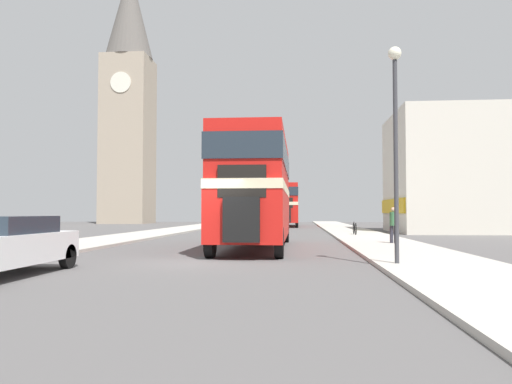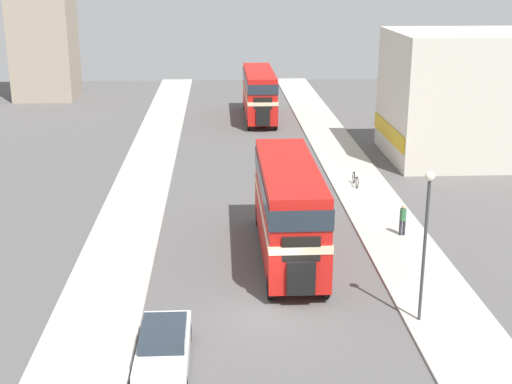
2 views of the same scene
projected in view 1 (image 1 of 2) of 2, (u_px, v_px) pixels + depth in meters
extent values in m
plane|color=#565454|center=(200.00, 262.00, 14.89)|extent=(120.00, 120.00, 0.00)
cube|color=#B7B2A8|center=(432.00, 262.00, 14.32)|extent=(3.50, 120.00, 0.12)
cube|color=red|center=(256.00, 215.00, 20.44)|extent=(2.52, 10.34, 1.74)
cube|color=beige|center=(256.00, 190.00, 20.48)|extent=(2.54, 10.40, 0.32)
cube|color=red|center=(256.00, 164.00, 20.52)|extent=(2.47, 10.14, 1.90)
cube|color=#232D38|center=(256.00, 161.00, 20.53)|extent=(2.54, 10.24, 0.86)
cube|color=black|center=(241.00, 220.00, 15.19)|extent=(1.13, 0.20, 1.39)
cube|color=black|center=(242.00, 181.00, 15.38)|extent=(1.51, 0.12, 1.01)
cylinder|color=black|center=(210.00, 242.00, 16.15)|extent=(0.28, 1.00, 1.00)
cylinder|color=black|center=(279.00, 243.00, 15.96)|extent=(0.28, 1.00, 1.00)
cylinder|color=black|center=(241.00, 232.00, 24.75)|extent=(0.28, 1.00, 1.00)
cylinder|color=black|center=(286.00, 232.00, 24.56)|extent=(0.28, 1.00, 1.00)
cube|color=red|center=(286.00, 214.00, 51.81)|extent=(2.48, 10.83, 1.67)
cube|color=beige|center=(286.00, 204.00, 51.85)|extent=(2.50, 10.89, 0.30)
cube|color=red|center=(286.00, 194.00, 51.89)|extent=(2.43, 10.62, 1.82)
cube|color=#232D38|center=(286.00, 193.00, 51.90)|extent=(2.50, 10.73, 0.82)
cube|color=black|center=(285.00, 215.00, 46.31)|extent=(1.12, 0.20, 1.33)
cube|color=black|center=(285.00, 203.00, 46.51)|extent=(1.49, 0.12, 0.97)
cylinder|color=black|center=(274.00, 222.00, 47.28)|extent=(0.28, 1.00, 1.00)
cylinder|color=black|center=(297.00, 222.00, 47.09)|extent=(0.28, 1.00, 1.00)
cylinder|color=black|center=(278.00, 221.00, 56.37)|extent=(0.28, 1.00, 1.00)
cylinder|color=black|center=(297.00, 221.00, 56.18)|extent=(0.28, 1.00, 1.00)
cube|color=white|center=(1.00, 249.00, 11.48)|extent=(1.70, 4.41, 0.70)
cube|color=#232D38|center=(6.00, 225.00, 11.68)|extent=(1.50, 2.29, 0.41)
cylinder|color=black|center=(13.00, 256.00, 13.28)|extent=(0.20, 0.64, 0.64)
cylinder|color=black|center=(68.00, 256.00, 13.15)|extent=(0.20, 0.64, 0.64)
cylinder|color=#282833|center=(391.00, 234.00, 22.04)|extent=(0.14, 0.14, 0.77)
cylinder|color=#282833|center=(396.00, 234.00, 22.03)|extent=(0.14, 0.14, 0.77)
cylinder|color=#336B42|center=(393.00, 219.00, 22.06)|extent=(0.32, 0.32, 0.61)
sphere|color=tan|center=(393.00, 210.00, 22.08)|extent=(0.21, 0.21, 0.21)
torus|color=black|center=(356.00, 229.00, 30.03)|extent=(0.05, 0.71, 0.71)
torus|color=black|center=(354.00, 228.00, 31.08)|extent=(0.05, 0.71, 0.71)
cylinder|color=black|center=(355.00, 226.00, 30.56)|extent=(0.04, 1.06, 0.34)
cylinder|color=black|center=(354.00, 225.00, 30.94)|extent=(0.04, 0.04, 0.43)
cylinder|color=#38383D|center=(396.00, 161.00, 13.42)|extent=(0.12, 0.12, 5.50)
sphere|color=#EFEACC|center=(395.00, 53.00, 13.54)|extent=(0.36, 0.36, 0.36)
cube|color=tan|center=(128.00, 141.00, 65.41)|extent=(5.89, 5.89, 21.76)
cone|color=#5B5651|center=(129.00, 13.00, 66.10)|extent=(6.18, 6.18, 12.34)
cylinder|color=silver|center=(121.00, 82.00, 62.71)|extent=(2.65, 0.10, 2.65)
cube|color=gold|center=(392.00, 206.00, 36.95)|extent=(0.12, 8.63, 1.05)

